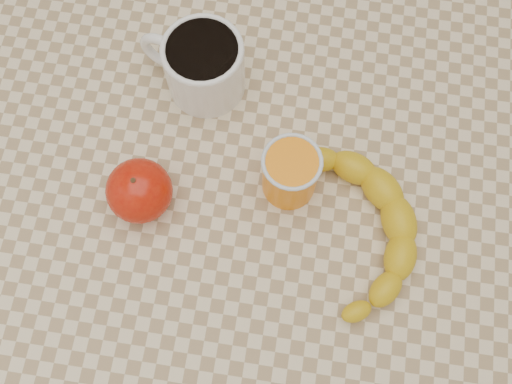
# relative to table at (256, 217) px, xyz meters

# --- Properties ---
(ground) EXTENTS (3.00, 3.00, 0.00)m
(ground) POSITION_rel_table_xyz_m (0.00, 0.00, -0.66)
(ground) COLOR tan
(ground) RESTS_ON ground
(table) EXTENTS (0.80, 0.80, 0.75)m
(table) POSITION_rel_table_xyz_m (0.00, 0.00, 0.00)
(table) COLOR beige
(table) RESTS_ON ground
(coffee_mug) EXTENTS (0.15, 0.12, 0.09)m
(coffee_mug) POSITION_rel_table_xyz_m (-0.09, 0.15, 0.13)
(coffee_mug) COLOR white
(coffee_mug) RESTS_ON table
(orange_juice_glass) EXTENTS (0.07, 0.07, 0.08)m
(orange_juice_glass) POSITION_rel_table_xyz_m (0.04, 0.02, 0.13)
(orange_juice_glass) COLOR orange
(orange_juice_glass) RESTS_ON table
(apple) EXTENTS (0.09, 0.09, 0.07)m
(apple) POSITION_rel_table_xyz_m (-0.14, -0.02, 0.12)
(apple) COLOR #AB1005
(apple) RESTS_ON table
(banana) EXTENTS (0.36, 0.38, 0.04)m
(banana) POSITION_rel_table_xyz_m (0.12, -0.03, 0.11)
(banana) COLOR gold
(banana) RESTS_ON table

